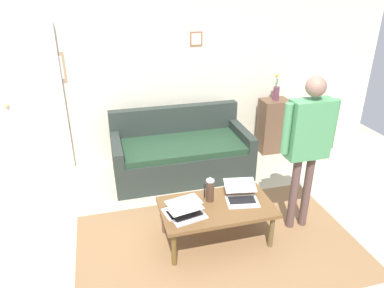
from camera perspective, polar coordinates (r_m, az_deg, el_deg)
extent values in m
plane|color=#BEB497|center=(3.93, 2.31, -15.37)|extent=(7.68, 7.68, 0.00)
cube|color=olive|center=(3.90, 4.25, -15.63)|extent=(2.87, 1.75, 0.01)
cube|color=beige|center=(5.27, -4.61, 11.83)|extent=(7.04, 0.10, 2.70)
cube|color=tan|center=(5.14, -20.82, 11.24)|extent=(0.25, 0.02, 0.40)
cube|color=silver|center=(5.13, -20.83, 11.22)|extent=(0.19, 0.00, 0.30)
cube|color=#975A3C|center=(5.25, 0.66, 16.32)|extent=(0.18, 0.02, 0.20)
cube|color=silver|center=(5.24, 0.69, 16.31)|extent=(0.14, 0.00, 0.15)
cube|color=white|center=(5.26, -23.97, 6.05)|extent=(0.82, 0.05, 2.05)
sphere|color=tan|center=(5.28, -27.33, 5.42)|extent=(0.06, 0.06, 0.06)
cube|color=#29312C|center=(5.03, -1.69, -2.67)|extent=(1.86, 0.93, 0.42)
cube|color=#213D27|center=(4.90, -1.68, -0.18)|extent=(1.62, 0.85, 0.08)
cube|color=#29312C|center=(5.19, -2.76, 3.59)|extent=(1.86, 0.14, 0.46)
cube|color=#29312C|center=(5.14, 7.72, 1.57)|extent=(0.12, 0.93, 0.20)
cube|color=#29312C|center=(4.79, -11.90, -0.57)|extent=(0.12, 0.93, 0.20)
cube|color=brown|center=(3.73, 3.94, -9.96)|extent=(1.15, 0.64, 0.04)
cylinder|color=brown|center=(3.85, 12.48, -13.34)|extent=(0.05, 0.05, 0.39)
cylinder|color=brown|center=(3.56, -2.89, -16.26)|extent=(0.05, 0.05, 0.39)
cylinder|color=brown|center=(4.21, 9.40, -9.31)|extent=(0.05, 0.05, 0.39)
cylinder|color=brown|center=(3.95, -4.49, -11.55)|extent=(0.05, 0.05, 0.39)
cube|color=silver|center=(3.55, -0.57, -11.44)|extent=(0.37, 0.27, 0.01)
cube|color=black|center=(3.56, -0.69, -11.21)|extent=(0.30, 0.18, 0.00)
cube|color=silver|center=(3.57, -1.33, -9.19)|extent=(0.37, 0.26, 0.01)
cube|color=#A8D2ED|center=(3.56, -1.31, -9.22)|extent=(0.33, 0.24, 0.00)
cube|color=silver|center=(3.79, 7.98, -9.04)|extent=(0.36, 0.28, 0.01)
cube|color=black|center=(3.80, 7.93, -8.79)|extent=(0.29, 0.18, 0.00)
cube|color=silver|center=(3.85, 7.62, -6.48)|extent=(0.36, 0.27, 0.06)
cube|color=white|center=(3.85, 7.63, -6.50)|extent=(0.32, 0.24, 0.05)
cube|color=silver|center=(3.63, -1.92, -10.54)|extent=(0.36, 0.27, 0.01)
cube|color=black|center=(3.61, -1.80, -10.59)|extent=(0.29, 0.18, 0.00)
cube|color=silver|center=(3.48, -1.13, -10.11)|extent=(0.36, 0.26, 0.03)
cube|color=#182F33|center=(3.48, -1.15, -10.09)|extent=(0.32, 0.24, 0.02)
cylinder|color=#4C3323|center=(3.73, 2.87, -7.44)|extent=(0.09, 0.09, 0.23)
cylinder|color=#B7B7BC|center=(3.67, 2.91, -5.81)|extent=(0.09, 0.09, 0.02)
sphere|color=#B2B2B7|center=(3.66, 2.92, -5.50)|extent=(0.03, 0.03, 0.03)
cube|color=black|center=(3.71, 2.02, -7.41)|extent=(0.01, 0.01, 0.16)
cube|color=brown|center=(5.78, 12.68, 2.85)|extent=(0.42, 0.32, 0.85)
cylinder|color=#623347|center=(5.61, 13.18, 7.82)|extent=(0.09, 0.09, 0.20)
cylinder|color=#3D7038|center=(5.58, 13.35, 9.82)|extent=(0.04, 0.02, 0.19)
sphere|color=silver|center=(5.57, 13.42, 10.82)|extent=(0.05, 0.05, 0.05)
cylinder|color=#3D7038|center=(5.56, 13.18, 9.68)|extent=(0.01, 0.01, 0.17)
sphere|color=gold|center=(5.54, 13.22, 10.53)|extent=(0.05, 0.05, 0.05)
cylinder|color=#3D7038|center=(5.58, 13.36, 9.70)|extent=(0.02, 0.01, 0.17)
sphere|color=gold|center=(5.57, 13.43, 10.54)|extent=(0.04, 0.04, 0.04)
cylinder|color=#3D7038|center=(5.58, 13.40, 9.48)|extent=(0.01, 0.01, 0.12)
sphere|color=silver|center=(5.57, 13.48, 10.10)|extent=(0.03, 0.03, 0.03)
cylinder|color=brown|center=(4.12, 17.71, -7.17)|extent=(0.09, 0.09, 0.86)
cylinder|color=brown|center=(4.04, 15.82, -7.54)|extent=(0.09, 0.09, 0.86)
cube|color=#4B8D58|center=(3.75, 18.14, 2.24)|extent=(0.43, 0.19, 0.61)
cylinder|color=#4B8D58|center=(3.88, 21.41, 2.98)|extent=(0.08, 0.08, 0.52)
cylinder|color=#4B8D58|center=(3.61, 14.76, 2.33)|extent=(0.08, 0.08, 0.52)
sphere|color=#8D6959|center=(3.62, 19.06, 8.60)|extent=(0.20, 0.20, 0.20)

